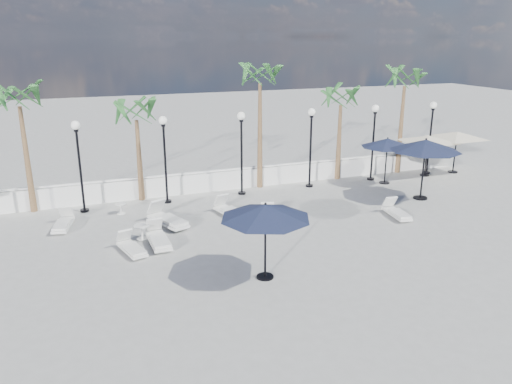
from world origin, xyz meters
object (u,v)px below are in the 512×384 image
object	(u,v)px
lounger_6	(397,212)
parasol_navy_mid	(387,143)
lounger_5	(230,210)
parasol_navy_right	(426,146)
parasol_cream_sq_a	(428,136)
lounger_4	(168,219)
lounger_3	(131,247)
lounger_1	(158,238)
parasol_cream_sq_b	(458,132)
lounger_2	(268,218)
lounger_0	(63,223)
parasol_navy_left	(265,212)

from	to	relation	value
lounger_6	parasol_navy_mid	size ratio (longest dim) A/B	0.65
lounger_5	parasol_navy_mid	distance (m)	9.09
parasol_navy_right	parasol_cream_sq_a	xyz separation A→B (m)	(2.75, 3.18, -0.32)
lounger_4	parasol_navy_right	distance (m)	11.63
lounger_5	lounger_4	bearing A→B (deg)	169.29
lounger_3	lounger_1	bearing A→B (deg)	6.42
lounger_5	parasol_navy_mid	xyz separation A→B (m)	(8.71, 1.85, 1.82)
lounger_1	parasol_cream_sq_b	world-z (taller)	parasol_cream_sq_b
lounger_5	parasol_cream_sq_b	distance (m)	13.75
lounger_2	parasol_navy_right	bearing A→B (deg)	22.92
lounger_0	parasol_cream_sq_b	world-z (taller)	parasol_cream_sq_b
parasol_navy_right	lounger_1	bearing A→B (deg)	-174.79
lounger_5	lounger_1	bearing A→B (deg)	-163.53
lounger_1	parasol_cream_sq_b	xyz separation A→B (m)	(16.69, 4.28, 1.98)
lounger_5	parasol_navy_left	bearing A→B (deg)	-111.08
parasol_navy_left	lounger_6	bearing A→B (deg)	24.12
lounger_0	lounger_2	distance (m)	7.89
lounger_4	parasol_navy_left	bearing A→B (deg)	-91.81
lounger_6	parasol_navy_left	world-z (taller)	parasol_navy_left
lounger_1	lounger_2	bearing A→B (deg)	6.06
lounger_0	parasol_navy_left	xyz separation A→B (m)	(5.76, -6.55, 1.92)
lounger_4	parasol_cream_sq_a	world-z (taller)	parasol_cream_sq_a
lounger_1	lounger_6	distance (m)	9.63
lounger_4	parasol_cream_sq_a	xyz separation A→B (m)	(14.15, 2.49, 1.87)
parasol_navy_right	parasol_cream_sq_a	bearing A→B (deg)	49.14
lounger_0	lounger_1	world-z (taller)	lounger_1
lounger_3	lounger_6	bearing A→B (deg)	-15.57
lounger_0	lounger_6	size ratio (longest dim) A/B	1.03
lounger_5	parasol_navy_mid	world-z (taller)	parasol_navy_mid
lounger_4	lounger_2	bearing A→B (deg)	-39.34
lounger_2	parasol_navy_mid	distance (m)	8.45
lounger_0	lounger_6	xyz separation A→B (m)	(12.77, -3.41, -0.00)
lounger_6	parasol_cream_sq_a	bearing A→B (deg)	50.10
lounger_4	parasol_cream_sq_a	size ratio (longest dim) A/B	0.47
lounger_0	lounger_3	size ratio (longest dim) A/B	1.04
parasol_navy_mid	lounger_3	bearing A→B (deg)	-162.15
lounger_1	lounger_4	xyz separation A→B (m)	(0.67, 1.79, 0.03)
parasol_navy_right	parasol_navy_mid	bearing A→B (deg)	91.71
lounger_1	parasol_cream_sq_b	bearing A→B (deg)	13.02
lounger_0	lounger_3	world-z (taller)	lounger_0
parasol_navy_mid	parasol_cream_sq_b	xyz separation A→B (m)	(4.70, 0.48, 0.16)
lounger_5	lounger_6	xyz separation A→B (m)	(6.33, -2.49, -0.03)
parasol_navy_right	lounger_4	bearing A→B (deg)	176.55
lounger_2	parasol_cream_sq_a	size ratio (longest dim) A/B	0.38
lounger_6	lounger_4	bearing A→B (deg)	172.69
lounger_1	lounger_5	xyz separation A→B (m)	(3.29, 1.95, -0.00)
lounger_2	parasol_cream_sq_a	world-z (taller)	parasol_cream_sq_a
lounger_0	lounger_2	bearing A→B (deg)	-4.66
lounger_2	lounger_3	xyz separation A→B (m)	(-5.38, -0.95, -0.01)
lounger_4	lounger_5	world-z (taller)	lounger_4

